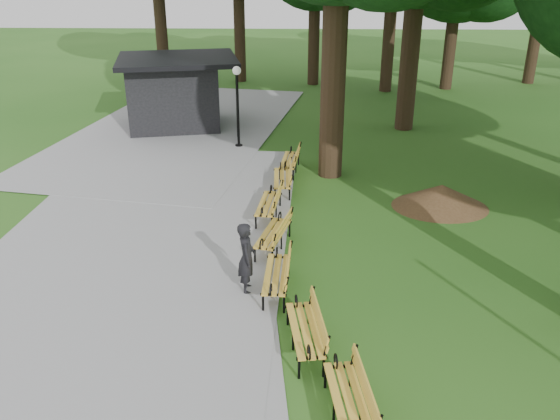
{
  "coord_description": "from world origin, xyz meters",
  "views": [
    {
      "loc": [
        0.22,
        -10.15,
        6.94
      ],
      "look_at": [
        -0.18,
        3.02,
        1.1
      ],
      "focal_mm": 37.38,
      "sensor_mm": 36.0,
      "label": 1
    }
  ],
  "objects_px": {
    "person": "(247,258)",
    "dirt_mound": "(441,196)",
    "kiosk": "(173,92)",
    "bench_2": "(305,330)",
    "bench_7": "(290,160)",
    "bench_6": "(282,178)",
    "lamp_post": "(237,90)",
    "bench_1": "(348,400)",
    "bench_5": "(268,204)",
    "bench_3": "(276,274)",
    "bench_4": "(273,234)"
  },
  "relations": [
    {
      "from": "bench_3",
      "to": "bench_5",
      "type": "distance_m",
      "value": 3.95
    },
    {
      "from": "bench_3",
      "to": "bench_4",
      "type": "xyz_separation_m",
      "value": [
        -0.16,
        2.02,
        0.0
      ]
    },
    {
      "from": "kiosk",
      "to": "bench_4",
      "type": "distance_m",
      "value": 12.26
    },
    {
      "from": "bench_3",
      "to": "bench_6",
      "type": "bearing_deg",
      "value": -177.51
    },
    {
      "from": "bench_2",
      "to": "bench_7",
      "type": "distance_m",
      "value": 9.76
    },
    {
      "from": "kiosk",
      "to": "bench_1",
      "type": "distance_m",
      "value": 18.28
    },
    {
      "from": "kiosk",
      "to": "bench_6",
      "type": "xyz_separation_m",
      "value": [
        4.83,
        -7.31,
        -1.06
      ]
    },
    {
      "from": "bench_2",
      "to": "bench_4",
      "type": "xyz_separation_m",
      "value": [
        -0.77,
        4.06,
        0.0
      ]
    },
    {
      "from": "kiosk",
      "to": "bench_2",
      "type": "height_order",
      "value": "kiosk"
    },
    {
      "from": "kiosk",
      "to": "lamp_post",
      "type": "distance_m",
      "value": 4.17
    },
    {
      "from": "kiosk",
      "to": "bench_1",
      "type": "relative_size",
      "value": 2.53
    },
    {
      "from": "bench_6",
      "to": "bench_7",
      "type": "bearing_deg",
      "value": 171.48
    },
    {
      "from": "kiosk",
      "to": "dirt_mound",
      "type": "relative_size",
      "value": 2.02
    },
    {
      "from": "bench_5",
      "to": "bench_2",
      "type": "bearing_deg",
      "value": 15.33
    },
    {
      "from": "person",
      "to": "kiosk",
      "type": "xyz_separation_m",
      "value": [
        -4.21,
        13.26,
        0.67
      ]
    },
    {
      "from": "bench_4",
      "to": "bench_5",
      "type": "xyz_separation_m",
      "value": [
        -0.21,
        1.91,
        0.0
      ]
    },
    {
      "from": "bench_5",
      "to": "kiosk",
      "type": "bearing_deg",
      "value": -148.26
    },
    {
      "from": "kiosk",
      "to": "bench_7",
      "type": "relative_size",
      "value": 2.53
    },
    {
      "from": "bench_2",
      "to": "dirt_mound",
      "type": "bearing_deg",
      "value": 141.44
    },
    {
      "from": "bench_1",
      "to": "bench_3",
      "type": "height_order",
      "value": "same"
    },
    {
      "from": "bench_4",
      "to": "bench_6",
      "type": "distance_m",
      "value": 3.95
    },
    {
      "from": "lamp_post",
      "to": "dirt_mound",
      "type": "height_order",
      "value": "lamp_post"
    },
    {
      "from": "person",
      "to": "bench_5",
      "type": "distance_m",
      "value": 3.94
    },
    {
      "from": "bench_1",
      "to": "bench_7",
      "type": "xyz_separation_m",
      "value": [
        -1.11,
        11.6,
        0.0
      ]
    },
    {
      "from": "lamp_post",
      "to": "bench_7",
      "type": "height_order",
      "value": "lamp_post"
    },
    {
      "from": "bench_3",
      "to": "kiosk",
      "type": "bearing_deg",
      "value": -157.72
    },
    {
      "from": "bench_5",
      "to": "bench_6",
      "type": "relative_size",
      "value": 1.0
    },
    {
      "from": "lamp_post",
      "to": "bench_5",
      "type": "xyz_separation_m",
      "value": [
        1.47,
        -6.58,
        -1.8
      ]
    },
    {
      "from": "kiosk",
      "to": "bench_6",
      "type": "height_order",
      "value": "kiosk"
    },
    {
      "from": "lamp_post",
      "to": "bench_7",
      "type": "distance_m",
      "value": 3.9
    },
    {
      "from": "lamp_post",
      "to": "bench_1",
      "type": "relative_size",
      "value": 1.64
    },
    {
      "from": "person",
      "to": "bench_5",
      "type": "bearing_deg",
      "value": -9.48
    },
    {
      "from": "dirt_mound",
      "to": "bench_7",
      "type": "xyz_separation_m",
      "value": [
        -4.52,
        2.83,
        0.09
      ]
    },
    {
      "from": "kiosk",
      "to": "lamp_post",
      "type": "height_order",
      "value": "lamp_post"
    },
    {
      "from": "dirt_mound",
      "to": "lamp_post",
      "type": "bearing_deg",
      "value": 139.21
    },
    {
      "from": "person",
      "to": "kiosk",
      "type": "distance_m",
      "value": 13.93
    },
    {
      "from": "bench_6",
      "to": "bench_5",
      "type": "bearing_deg",
      "value": -11.0
    },
    {
      "from": "person",
      "to": "dirt_mound",
      "type": "bearing_deg",
      "value": -53.08
    },
    {
      "from": "person",
      "to": "dirt_mound",
      "type": "xyz_separation_m",
      "value": [
        5.34,
        4.86,
        -0.48
      ]
    },
    {
      "from": "bench_1",
      "to": "bench_2",
      "type": "distance_m",
      "value": 1.97
    },
    {
      "from": "lamp_post",
      "to": "bench_5",
      "type": "bearing_deg",
      "value": -77.39
    },
    {
      "from": "dirt_mound",
      "to": "bench_2",
      "type": "xyz_separation_m",
      "value": [
        -4.08,
        -6.92,
        0.09
      ]
    },
    {
      "from": "dirt_mound",
      "to": "bench_5",
      "type": "relative_size",
      "value": 1.25
    },
    {
      "from": "bench_5",
      "to": "bench_6",
      "type": "bearing_deg",
      "value": 176.75
    },
    {
      "from": "bench_3",
      "to": "bench_7",
      "type": "xyz_separation_m",
      "value": [
        0.18,
        7.71,
        0.0
      ]
    },
    {
      "from": "person",
      "to": "bench_4",
      "type": "bearing_deg",
      "value": -19.16
    },
    {
      "from": "lamp_post",
      "to": "dirt_mound",
      "type": "bearing_deg",
      "value": -40.79
    },
    {
      "from": "bench_5",
      "to": "bench_1",
      "type": "bearing_deg",
      "value": 17.96
    },
    {
      "from": "bench_7",
      "to": "lamp_post",
      "type": "bearing_deg",
      "value": -138.35
    },
    {
      "from": "person",
      "to": "bench_6",
      "type": "distance_m",
      "value": 5.99
    }
  ]
}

